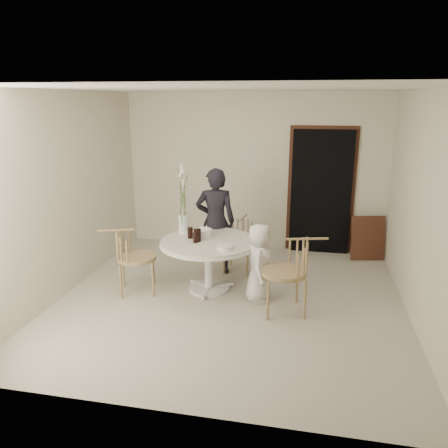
% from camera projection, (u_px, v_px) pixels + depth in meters
% --- Properties ---
extents(ground, '(4.50, 4.50, 0.00)m').
position_uv_depth(ground, '(230.00, 299.00, 5.84)').
color(ground, beige).
rests_on(ground, ground).
extents(room_shell, '(4.50, 4.50, 4.50)m').
position_uv_depth(room_shell, '(231.00, 180.00, 5.39)').
color(room_shell, white).
rests_on(room_shell, ground).
extents(doorway, '(1.00, 0.10, 2.10)m').
position_uv_depth(doorway, '(321.00, 193.00, 7.39)').
color(doorway, black).
rests_on(doorway, ground).
extents(door_trim, '(1.12, 0.03, 2.22)m').
position_uv_depth(door_trim, '(321.00, 189.00, 7.41)').
color(door_trim, '#52301C').
rests_on(door_trim, ground).
extents(table, '(1.33, 1.33, 0.73)m').
position_uv_depth(table, '(209.00, 248.00, 5.97)').
color(table, silver).
rests_on(table, ground).
extents(picture_frame, '(0.57, 0.28, 0.73)m').
position_uv_depth(picture_frame, '(368.00, 238.00, 7.20)').
color(picture_frame, '#52301C').
rests_on(picture_frame, ground).
extents(chair_far, '(0.49, 0.52, 0.81)m').
position_uv_depth(chair_far, '(241.00, 236.00, 6.77)').
color(chair_far, '#9E8255').
rests_on(chair_far, ground).
extents(chair_right, '(0.66, 0.63, 0.98)m').
position_uv_depth(chair_right, '(295.00, 264.00, 5.35)').
color(chair_right, '#9E8255').
rests_on(chair_right, ground).
extents(chair_left, '(0.65, 0.62, 0.92)m').
position_uv_depth(chair_left, '(127.00, 251.00, 5.91)').
color(chair_left, '#9E8255').
rests_on(chair_left, ground).
extents(girl, '(0.66, 0.50, 1.62)m').
position_uv_depth(girl, '(215.00, 221.00, 6.54)').
color(girl, black).
rests_on(girl, ground).
extents(boy, '(0.36, 0.53, 1.05)m').
position_uv_depth(boy, '(259.00, 263.00, 5.68)').
color(boy, white).
rests_on(boy, ground).
extents(birthday_cake, '(0.23, 0.23, 0.16)m').
position_uv_depth(birthday_cake, '(204.00, 233.00, 6.07)').
color(birthday_cake, white).
rests_on(birthday_cake, table).
extents(cola_tumbler_a, '(0.09, 0.09, 0.17)m').
position_uv_depth(cola_tumbler_a, '(197.00, 235.00, 5.88)').
color(cola_tumbler_a, black).
rests_on(cola_tumbler_a, table).
extents(cola_tumbler_b, '(0.07, 0.07, 0.14)m').
position_uv_depth(cola_tumbler_b, '(195.00, 238.00, 5.82)').
color(cola_tumbler_b, black).
rests_on(cola_tumbler_b, table).
extents(cola_tumbler_c, '(0.09, 0.09, 0.16)m').
position_uv_depth(cola_tumbler_c, '(190.00, 233.00, 6.00)').
color(cola_tumbler_c, black).
rests_on(cola_tumbler_c, table).
extents(cola_tumbler_d, '(0.10, 0.10, 0.17)m').
position_uv_depth(cola_tumbler_d, '(198.00, 235.00, 5.87)').
color(cola_tumbler_d, black).
rests_on(cola_tumbler_d, table).
extents(plate_stack, '(0.24, 0.24, 0.05)m').
position_uv_depth(plate_stack, '(225.00, 247.00, 5.58)').
color(plate_stack, white).
rests_on(plate_stack, table).
extents(flower_vase, '(0.14, 0.14, 1.04)m').
position_uv_depth(flower_vase, '(183.00, 206.00, 6.14)').
color(flower_vase, white).
rests_on(flower_vase, table).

